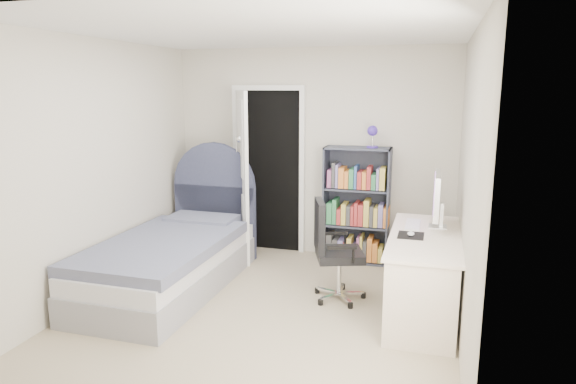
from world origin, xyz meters
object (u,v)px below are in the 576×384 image
(bookcase, at_px, (357,210))
(bed, at_px, (174,256))
(nightstand, at_px, (220,229))
(office_chair, at_px, (331,246))
(floor_lamp, at_px, (239,209))
(desk, at_px, (424,271))

(bookcase, bearing_deg, bed, -142.04)
(nightstand, relative_size, bookcase, 0.33)
(bed, xyz_separation_m, office_chair, (1.64, 0.12, 0.23))
(bed, height_order, office_chair, bed)
(bed, xyz_separation_m, bookcase, (1.69, 1.32, 0.30))
(bed, distance_m, nightstand, 1.00)
(floor_lamp, distance_m, bookcase, 1.40)
(bed, xyz_separation_m, desk, (2.50, 0.03, 0.09))
(floor_lamp, bearing_deg, office_chair, -34.09)
(bookcase, relative_size, office_chair, 1.64)
(floor_lamp, xyz_separation_m, desk, (2.17, -0.97, -0.20))
(nightstand, height_order, floor_lamp, floor_lamp)
(bed, relative_size, desk, 1.49)
(nightstand, bearing_deg, office_chair, -29.41)
(bookcase, xyz_separation_m, desk, (0.81, -1.29, -0.21))
(nightstand, height_order, bookcase, bookcase)
(nightstand, relative_size, floor_lamp, 0.36)
(floor_lamp, xyz_separation_m, bookcase, (1.36, 0.32, 0.01))
(bed, relative_size, bookcase, 1.41)
(bed, xyz_separation_m, nightstand, (0.08, 1.00, 0.03))
(floor_lamp, bearing_deg, desk, -24.13)
(floor_lamp, relative_size, desk, 0.97)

